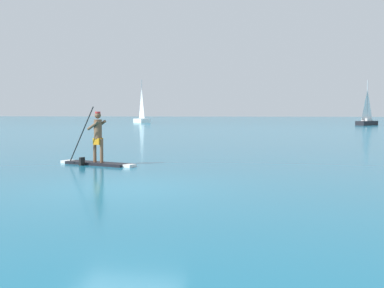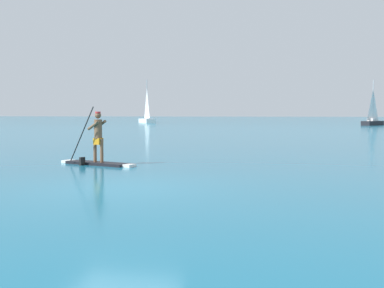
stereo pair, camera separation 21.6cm
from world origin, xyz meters
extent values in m
plane|color=#196B8C|center=(0.00, 0.00, 0.00)|extent=(440.00, 440.00, 0.00)
cube|color=black|center=(-2.61, 4.75, 0.04)|extent=(2.46, 1.36, 0.09)
cube|color=white|center=(-3.88, 5.20, 0.04)|extent=(0.42, 0.49, 0.09)
cube|color=white|center=(-1.34, 4.30, 0.04)|extent=(0.40, 0.44, 0.09)
cylinder|color=brown|center=(-2.71, 4.79, 0.48)|extent=(0.11, 0.11, 0.79)
cylinder|color=brown|center=(-2.43, 4.69, 0.48)|extent=(0.11, 0.11, 0.79)
cube|color=orange|center=(-2.57, 4.74, 0.79)|extent=(0.32, 0.29, 0.22)
cylinder|color=brown|center=(-2.57, 4.74, 1.19)|extent=(0.26, 0.26, 0.63)
sphere|color=brown|center=(-2.57, 4.74, 1.64)|extent=(0.21, 0.21, 0.21)
cylinder|color=red|center=(-2.57, 4.74, 1.74)|extent=(0.18, 0.18, 0.06)
cylinder|color=brown|center=(-2.67, 4.61, 1.32)|extent=(0.54, 0.30, 0.36)
cylinder|color=brown|center=(-2.57, 4.90, 1.32)|extent=(0.54, 0.30, 0.36)
cylinder|color=black|center=(-3.04, 4.48, 1.03)|extent=(1.03, 0.41, 1.82)
cube|color=black|center=(-3.04, 4.48, 0.11)|extent=(0.14, 0.22, 0.32)
cube|color=white|center=(-21.83, 71.07, 0.36)|extent=(4.56, 6.20, 0.72)
cylinder|color=#B2B2B7|center=(-21.83, 71.07, 4.05)|extent=(0.12, 0.12, 6.67)
pyramid|color=white|center=(-21.83, 71.07, 3.47)|extent=(1.50, 2.46, 5.31)
cube|color=black|center=(13.69, 61.71, 0.30)|extent=(3.46, 4.34, 0.61)
cylinder|color=#B2B2B7|center=(13.69, 61.71, 3.44)|extent=(0.12, 0.12, 5.65)
pyramid|color=white|center=(13.69, 61.71, 2.88)|extent=(1.29, 1.59, 4.34)
cube|color=silver|center=(13.69, 61.71, 0.79)|extent=(1.60, 1.80, 0.37)
camera|label=1|loc=(3.77, -10.71, 1.73)|focal=46.51mm
camera|label=2|loc=(3.99, -10.66, 1.73)|focal=46.51mm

